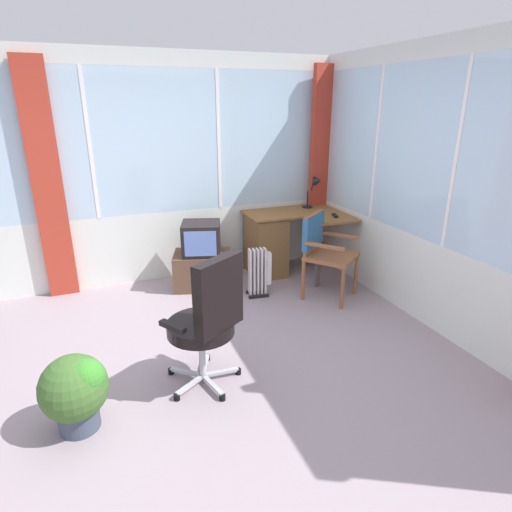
% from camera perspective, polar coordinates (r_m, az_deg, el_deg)
% --- Properties ---
extents(ground, '(5.22, 5.30, 0.06)m').
position_cam_1_polar(ground, '(3.50, -5.21, -16.19)').
color(ground, gray).
extents(north_window_panel, '(4.22, 0.07, 2.56)m').
position_cam_1_polar(north_window_panel, '(5.02, -12.87, 10.88)').
color(north_window_panel, silver).
rests_on(north_window_panel, ground).
extents(east_window_panel, '(0.07, 4.30, 2.56)m').
position_cam_1_polar(east_window_panel, '(4.03, 24.97, 7.41)').
color(east_window_panel, silver).
rests_on(east_window_panel, ground).
extents(curtain_north_left, '(0.30, 0.08, 2.46)m').
position_cam_1_polar(curtain_north_left, '(4.91, -26.26, 8.60)').
color(curtain_north_left, '#AF3525').
rests_on(curtain_north_left, ground).
extents(curtain_corner, '(0.30, 0.11, 2.46)m').
position_cam_1_polar(curtain_corner, '(5.57, 8.66, 11.53)').
color(curtain_corner, '#AF3525').
rests_on(curtain_corner, ground).
extents(desk, '(1.14, 0.94, 0.77)m').
position_cam_1_polar(desk, '(5.22, 1.90, 1.94)').
color(desk, brown).
rests_on(desk, ground).
extents(desk_lamp, '(0.24, 0.21, 0.41)m').
position_cam_1_polar(desk_lamp, '(5.41, 7.99, 9.20)').
color(desk_lamp, black).
rests_on(desk_lamp, desk).
extents(tv_remote, '(0.09, 0.16, 0.02)m').
position_cam_1_polar(tv_remote, '(5.08, 10.57, 5.37)').
color(tv_remote, black).
rests_on(tv_remote, desk).
extents(wooden_armchair, '(0.67, 0.67, 0.92)m').
position_cam_1_polar(wooden_armchair, '(4.62, 8.77, 1.59)').
color(wooden_armchair, brown).
rests_on(wooden_armchair, ground).
extents(office_chair, '(0.62, 0.59, 1.05)m').
position_cam_1_polar(office_chair, '(3.08, -6.41, -8.01)').
color(office_chair, '#B7B7BF').
rests_on(office_chair, ground).
extents(tv_on_stand, '(0.74, 0.61, 0.77)m').
position_cam_1_polar(tv_on_stand, '(4.88, -7.23, -0.42)').
color(tv_on_stand, brown).
rests_on(tv_on_stand, ground).
extents(space_heater, '(0.28, 0.20, 0.55)m').
position_cam_1_polar(space_heater, '(4.65, 0.51, -2.13)').
color(space_heater, silver).
rests_on(space_heater, ground).
extents(potted_plant, '(0.43, 0.43, 0.53)m').
position_cam_1_polar(potted_plant, '(3.06, -23.06, -16.19)').
color(potted_plant, '#3E4858').
rests_on(potted_plant, ground).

